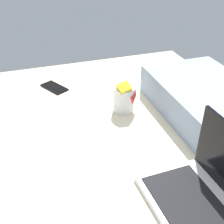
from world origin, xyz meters
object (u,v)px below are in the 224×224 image
(laptop, at_px, (207,197))
(pillow, at_px, (204,98))
(cell_phone, at_px, (54,87))
(snack_cup, at_px, (124,98))

(laptop, bearing_deg, pillow, 145.92)
(laptop, distance_m, cell_phone, 0.91)
(snack_cup, bearing_deg, pillow, 69.79)
(laptop, height_order, pillow, laptop)
(snack_cup, height_order, cell_phone, snack_cup)
(snack_cup, bearing_deg, laptop, 4.00)
(laptop, relative_size, pillow, 0.65)
(laptop, height_order, snack_cup, laptop)
(laptop, height_order, cell_phone, laptop)
(pillow, bearing_deg, snack_cup, -110.21)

